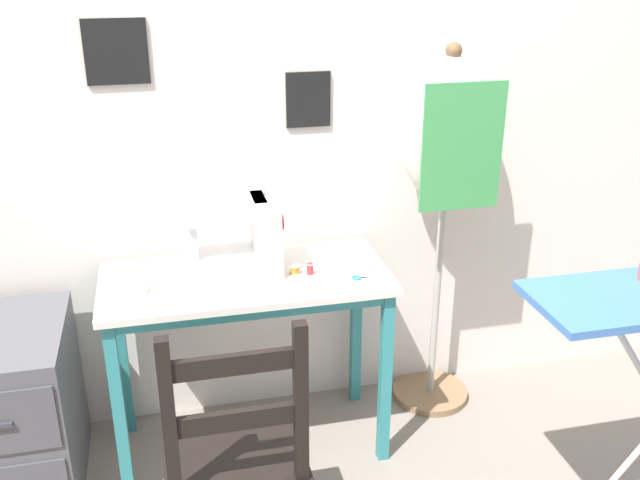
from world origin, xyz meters
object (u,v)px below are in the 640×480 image
(thread_spool_near_machine, at_px, (295,270))
(wooden_chair, at_px, (235,458))
(dress_form, at_px, (447,150))
(scissors, at_px, (365,278))
(filing_cabinet, at_px, (17,411))
(sewing_machine, at_px, (239,238))
(thread_spool_mid_table, at_px, (310,269))
(fabric_bowl, at_px, (129,284))

(thread_spool_near_machine, height_order, wooden_chair, wooden_chair)
(dress_form, bearing_deg, scissors, -146.50)
(filing_cabinet, bearing_deg, thread_spool_near_machine, 0.89)
(sewing_machine, distance_m, wooden_chair, 0.77)
(sewing_machine, xyz_separation_m, filing_cabinet, (-0.80, -0.07, -0.55))
(filing_cabinet, relative_size, dress_form, 0.42)
(sewing_machine, bearing_deg, scissors, -19.28)
(filing_cabinet, bearing_deg, scissors, -3.74)
(sewing_machine, xyz_separation_m, dress_form, (0.81, 0.11, 0.24))
(thread_spool_near_machine, height_order, dress_form, dress_form)
(dress_form, bearing_deg, wooden_chair, -140.59)
(thread_spool_near_machine, distance_m, thread_spool_mid_table, 0.06)
(filing_cabinet, bearing_deg, fabric_bowl, 0.13)
(thread_spool_mid_table, bearing_deg, filing_cabinet, 179.68)
(thread_spool_mid_table, bearing_deg, sewing_machine, 163.10)
(sewing_machine, relative_size, scissors, 2.54)
(thread_spool_near_machine, distance_m, wooden_chair, 0.73)
(wooden_chair, bearing_deg, sewing_machine, 80.37)
(wooden_chair, bearing_deg, scissors, 43.19)
(wooden_chair, bearing_deg, thread_spool_near_machine, 63.36)
(wooden_chair, relative_size, filing_cabinet, 1.49)
(thread_spool_mid_table, height_order, dress_form, dress_form)
(thread_spool_mid_table, bearing_deg, thread_spool_near_machine, 157.54)
(scissors, xyz_separation_m, dress_form, (0.39, 0.26, 0.37))
(scissors, xyz_separation_m, thread_spool_mid_table, (-0.18, 0.07, 0.02))
(scissors, bearing_deg, fabric_bowl, 174.24)
(fabric_bowl, xyz_separation_m, thread_spool_near_machine, (0.57, 0.01, -0.01))
(scissors, bearing_deg, thread_spool_mid_table, 157.66)
(scissors, xyz_separation_m, wooden_chair, (-0.53, -0.50, -0.29))
(fabric_bowl, relative_size, filing_cabinet, 0.20)
(thread_spool_near_machine, bearing_deg, scissors, -22.36)
(scissors, relative_size, thread_spool_mid_table, 3.06)
(scissors, relative_size, thread_spool_near_machine, 3.37)
(fabric_bowl, distance_m, filing_cabinet, 0.61)
(thread_spool_mid_table, distance_m, dress_form, 0.69)
(wooden_chair, distance_m, dress_form, 1.35)
(dress_form, bearing_deg, fabric_bowl, -171.60)
(sewing_machine, height_order, wooden_chair, sewing_machine)
(thread_spool_mid_table, xyz_separation_m, dress_form, (0.57, 0.18, 0.35))
(thread_spool_mid_table, height_order, filing_cabinet, thread_spool_mid_table)
(sewing_machine, height_order, dress_form, dress_form)
(filing_cabinet, bearing_deg, wooden_chair, -39.64)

